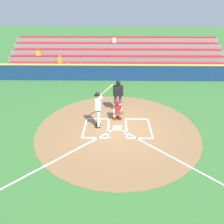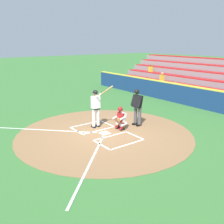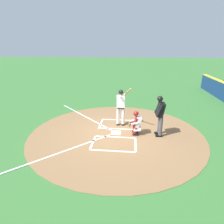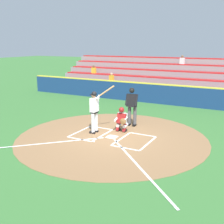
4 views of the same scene
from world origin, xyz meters
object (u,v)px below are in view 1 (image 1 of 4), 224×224
(plate_umpire, at_px, (118,93))
(baseball, at_px, (110,138))
(batter, at_px, (98,107))
(catcher, at_px, (118,109))

(plate_umpire, bearing_deg, baseball, 82.60)
(batter, relative_size, baseball, 28.76)
(baseball, bearing_deg, plate_umpire, -97.40)
(batter, bearing_deg, baseball, 119.92)
(catcher, xyz_separation_m, baseball, (0.35, 1.81, -0.55))
(catcher, height_order, plate_umpire, plate_umpire)
(batter, distance_m, catcher, 1.32)
(catcher, relative_size, baseball, 15.27)
(catcher, distance_m, baseball, 1.92)
(plate_umpire, bearing_deg, catcher, 89.02)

